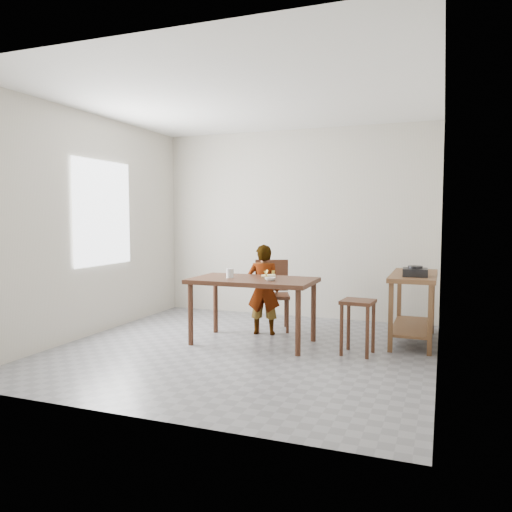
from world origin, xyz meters
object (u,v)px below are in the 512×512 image
at_px(dining_table, 253,311).
at_px(child, 264,289).
at_px(prep_counter, 413,308).
at_px(stool, 358,327).
at_px(dining_chair, 272,296).

height_order(dining_table, child, child).
bearing_deg(prep_counter, dining_table, -157.85).
bearing_deg(stool, dining_table, 177.71).
xyz_separation_m(child, stool, (1.24, -0.51, -0.27)).
relative_size(dining_table, dining_chair, 1.57).
relative_size(prep_counter, dining_chair, 1.35).
xyz_separation_m(prep_counter, dining_chair, (-1.73, 0.01, 0.05)).
height_order(child, dining_chair, child).
distance_m(dining_chair, stool, 1.44).
distance_m(prep_counter, dining_chair, 1.73).
relative_size(dining_table, child, 1.25).
distance_m(child, stool, 1.37).
bearing_deg(dining_chair, prep_counter, -21.46).
bearing_deg(dining_table, child, 94.58).
xyz_separation_m(dining_table, child, (-0.04, 0.46, 0.18)).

